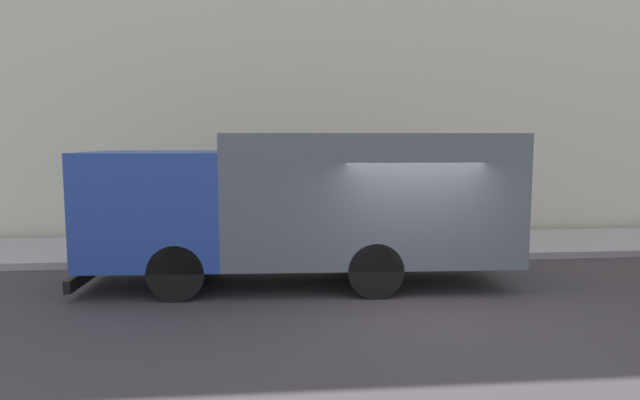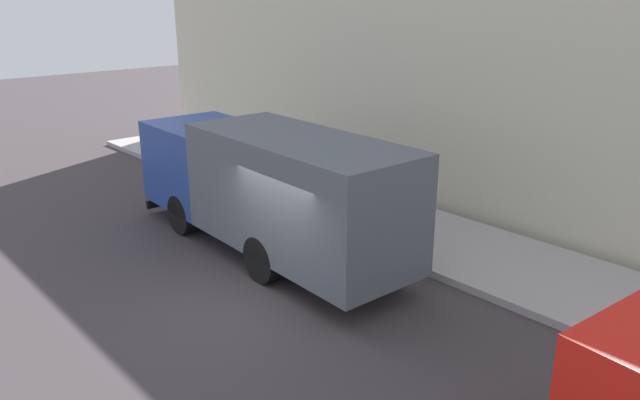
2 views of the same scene
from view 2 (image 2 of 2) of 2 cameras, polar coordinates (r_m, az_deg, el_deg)
The scene contains 7 objects.
ground at distance 12.64m, azimuth -4.20°, elevation -8.88°, with size 80.00×80.00×0.00m, color #3F383B.
sidewalk at distance 15.62m, azimuth 9.35°, elevation -3.18°, with size 3.32×30.00×0.17m, color #A8A2A4.
building_facade at distance 16.33m, azimuth 15.11°, elevation 13.79°, with size 0.50×30.00×9.24m, color beige.
large_utility_truck at distance 14.08m, azimuth -5.06°, elevation 1.46°, with size 2.68×8.51×3.02m.
pedestrian_walking at distance 18.31m, azimuth 0.47°, elevation 3.64°, with size 0.49×0.49×1.72m.
traffic_cone_orange at distance 19.08m, azimuth -5.85°, elevation 2.36°, with size 0.47×0.47×0.67m, color orange.
street_sign_post at distance 15.84m, azimuth -0.12°, elevation 3.01°, with size 0.44×0.08×2.33m.
Camera 2 is at (-6.83, -8.89, 5.84)m, focal length 34.00 mm.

